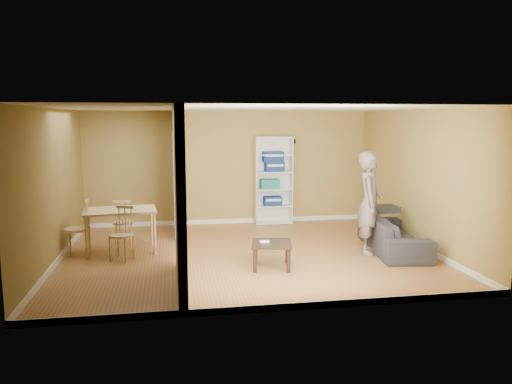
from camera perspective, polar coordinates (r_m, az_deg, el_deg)
room_shell at (r=8.82m, az=-1.06°, el=1.07°), size 6.50×6.50×6.50m
partition at (r=8.72m, az=-8.88°, el=0.89°), size 0.22×5.50×2.60m
wall_speaker at (r=11.69m, az=4.26°, el=5.79°), size 0.10×0.10×0.10m
sofa at (r=9.55m, az=15.43°, el=-4.12°), size 2.23×1.19×0.81m
person at (r=9.15m, az=12.87°, el=-0.23°), size 0.97×0.87×2.17m
bookshelf at (r=11.58m, az=1.94°, el=1.37°), size 0.85×0.37×2.02m
paper_box_navy_a at (r=11.59m, az=1.90°, el=-1.02°), size 0.41×0.26×0.21m
paper_box_teal at (r=11.52m, az=1.57°, el=0.94°), size 0.43×0.28×0.22m
paper_box_navy_b at (r=11.50m, az=2.11°, el=2.91°), size 0.43×0.28×0.22m
paper_box_navy_c at (r=11.47m, az=1.94°, el=4.12°), size 0.46×0.30×0.24m
coffee_table at (r=8.18m, az=1.80°, el=-6.22°), size 0.64×0.64×0.43m
game_controller at (r=8.15m, az=0.98°, el=-5.68°), size 0.15×0.04×0.03m
dining_table at (r=9.40m, az=-15.26°, el=-2.41°), size 1.26×0.84×0.79m
chair_left at (r=9.47m, az=-19.74°, el=-3.85°), size 0.48×0.48×0.99m
chair_near at (r=8.91m, az=-15.16°, el=-4.61°), size 0.56×0.56×0.93m
chair_far at (r=10.07m, az=-14.93°, el=-3.24°), size 0.41×0.41×0.89m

